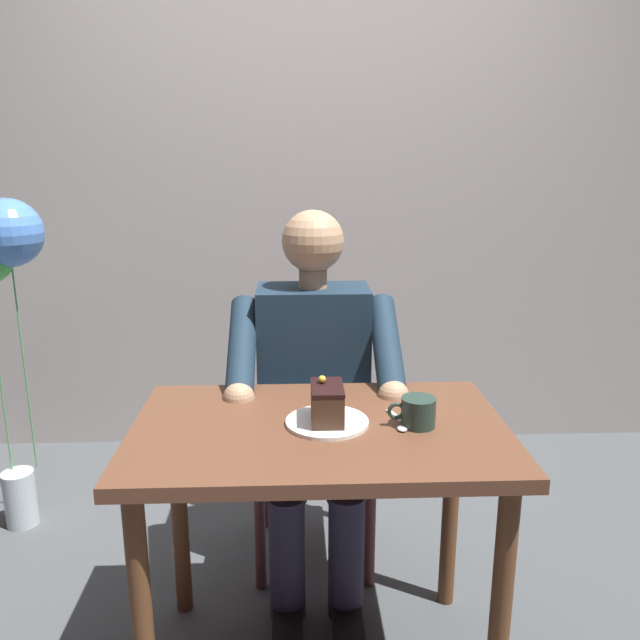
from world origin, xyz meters
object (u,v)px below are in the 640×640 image
(dining_table, at_px, (319,464))
(coffee_cup, at_px, (418,411))
(seated_person, at_px, (314,397))
(balloon_display, at_px, (1,274))
(chair, at_px, (313,417))
(cake_slice, at_px, (327,403))
(dessert_spoon, at_px, (400,423))

(dining_table, distance_m, coffee_cup, 0.29)
(dining_table, bearing_deg, seated_person, -90.00)
(seated_person, height_order, coffee_cup, seated_person)
(coffee_cup, bearing_deg, balloon_display, -30.34)
(dining_table, relative_size, seated_person, 0.78)
(seated_person, distance_m, balloon_display, 1.21)
(chair, bearing_deg, coffee_cup, 112.23)
(dining_table, relative_size, chair, 1.06)
(cake_slice, xyz_separation_m, dessert_spoon, (-0.19, 0.01, -0.05))
(dining_table, bearing_deg, balloon_display, -35.06)
(chair, distance_m, balloon_display, 1.22)
(dessert_spoon, height_order, balloon_display, balloon_display)
(cake_slice, bearing_deg, dessert_spoon, 175.39)
(balloon_display, bearing_deg, cake_slice, 145.63)
(dining_table, relative_size, cake_slice, 7.16)
(cake_slice, relative_size, balloon_display, 0.11)
(dining_table, xyz_separation_m, balloon_display, (1.11, -0.78, 0.37))
(dining_table, bearing_deg, coffee_cup, 176.25)
(seated_person, height_order, cake_slice, seated_person)
(balloon_display, bearing_deg, coffee_cup, 149.66)
(dessert_spoon, bearing_deg, coffee_cup, 170.32)
(chair, relative_size, dessert_spoon, 6.35)
(balloon_display, bearing_deg, chair, 170.44)
(seated_person, distance_m, cake_slice, 0.44)
(dessert_spoon, xyz_separation_m, balloon_display, (1.31, -0.78, 0.25))
(chair, bearing_deg, seated_person, 90.00)
(cake_slice, distance_m, coffee_cup, 0.23)
(seated_person, xyz_separation_m, balloon_display, (1.11, -0.36, 0.34))
(chair, distance_m, coffee_cup, 0.71)
(chair, height_order, cake_slice, chair)
(chair, bearing_deg, balloon_display, -9.56)
(chair, bearing_deg, cake_slice, 91.98)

